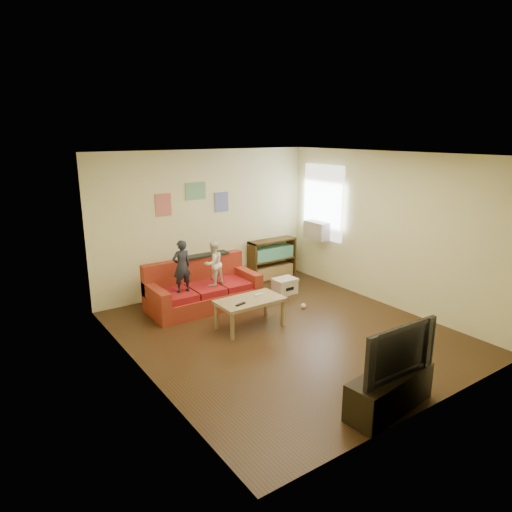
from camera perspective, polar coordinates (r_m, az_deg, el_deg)
room_shell at (r=6.74m, az=3.86°, el=0.99°), size 4.52×5.02×2.72m
sofa at (r=8.16m, az=-6.74°, el=-4.31°), size 1.95×0.90×0.86m
child_a at (r=7.65m, az=-9.28°, el=-1.27°), size 0.33×0.22×0.89m
child_b at (r=7.93m, az=-5.35°, el=-0.94°), size 0.44×0.37×0.79m
coffee_table at (r=7.20m, az=-0.77°, el=-5.92°), size 1.05×0.58×0.47m
remote at (r=6.95m, az=-1.94°, el=-6.03°), size 0.19×0.09×0.02m
game_controller at (r=7.31m, az=0.32°, el=-4.88°), size 0.15×0.06×0.03m
bookshelf at (r=9.60m, az=2.02°, el=-0.66°), size 1.05×0.32×0.84m
window at (r=9.33m, az=8.36°, el=6.67°), size 0.04×1.08×1.48m
ac_unit at (r=9.35m, az=7.68°, el=3.22°), size 0.28×0.55×0.35m
artwork_left at (r=8.34m, az=-11.51°, el=6.28°), size 0.30×0.01×0.40m
artwork_center at (r=8.59m, az=-7.57°, el=8.05°), size 0.42×0.01×0.32m
artwork_right at (r=8.88m, az=-4.33°, el=6.75°), size 0.30×0.01×0.38m
file_box at (r=8.78m, az=3.61°, el=-3.74°), size 0.44×0.33×0.30m
tv_stand at (r=5.49m, az=16.34°, el=-15.91°), size 1.20×0.52×0.44m
television at (r=5.25m, az=16.77°, el=-11.01°), size 1.05×0.16×0.60m
tissue at (r=8.12m, az=5.95°, el=-6.23°), size 0.10×0.10×0.09m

